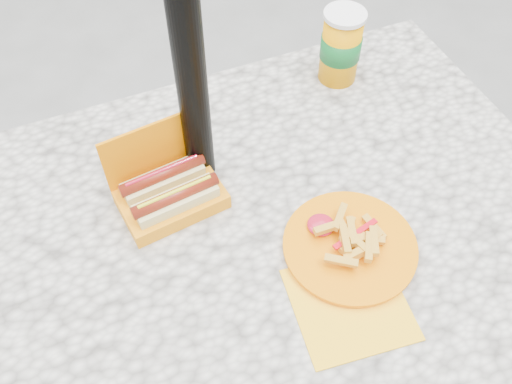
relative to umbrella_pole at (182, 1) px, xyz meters
name	(u,v)px	position (x,y,z in m)	size (l,w,h in m)	color
picnic_table	(235,269)	(0.00, -0.16, -0.46)	(1.20, 0.80, 0.75)	beige
umbrella_pole	(182,1)	(0.00, 0.00, 0.00)	(0.05, 0.05, 2.20)	black
hotdog_box	(169,191)	(-0.07, -0.05, -0.32)	(0.19, 0.14, 0.14)	orange
fries_plate	(350,249)	(0.16, -0.26, -0.34)	(0.25, 0.29, 0.04)	yellow
soda_cup	(341,46)	(0.35, 0.13, -0.27)	(0.08, 0.08, 0.16)	#FA9900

